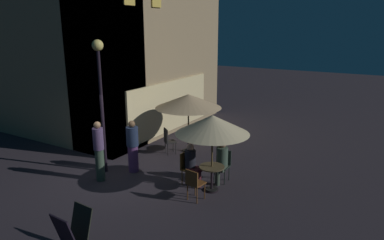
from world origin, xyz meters
name	(u,v)px	position (x,y,z in m)	size (l,w,h in m)	color
ground_plane	(111,176)	(0.00, 0.00, 0.00)	(60.00, 60.00, 0.00)	#29242A
cafe_building	(102,43)	(3.46, 3.46, 3.84)	(7.96, 8.41, 7.69)	#9A825E
street_lamp_near_corner	(100,80)	(0.18, 0.39, 2.94)	(0.34, 0.34, 4.13)	black
menu_sandwich_board	(73,231)	(-3.19, -2.00, 0.47)	(0.68, 0.59, 0.91)	black
cafe_table_0	(212,173)	(0.71, -3.15, 0.52)	(0.71, 0.71, 0.73)	black
cafe_table_1	(188,138)	(3.13, -0.91, 0.50)	(0.69, 0.69, 0.71)	black
patio_umbrella_0	(212,125)	(0.71, -3.15, 1.93)	(2.03, 2.03, 2.20)	black
patio_umbrella_1	(188,101)	(3.13, -0.91, 1.90)	(2.39, 2.39, 2.15)	black
cafe_chair_0	(223,163)	(1.49, -3.12, 0.56)	(0.43, 0.43, 0.94)	black
cafe_chair_1	(187,165)	(0.75, -2.33, 0.58)	(0.45, 0.45, 0.97)	#533814
cafe_chair_2	(194,182)	(-0.06, -3.02, 0.54)	(0.47, 0.47, 0.88)	#583317
cafe_chair_3	(168,139)	(2.51, -0.43, 0.56)	(0.54, 0.54, 0.96)	black
patron_seated_0	(221,159)	(1.35, -3.13, 0.73)	(0.54, 0.35, 1.29)	#343F32
patron_seated_1	(192,162)	(0.74, -2.48, 0.71)	(0.34, 0.53, 1.26)	#4B1A23
patron_standing_2	(99,151)	(-0.39, 0.04, 0.94)	(0.31, 0.31, 1.83)	#364839
patron_standing_3	(133,146)	(0.64, -0.37, 0.84)	(0.38, 0.38, 1.68)	#563060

